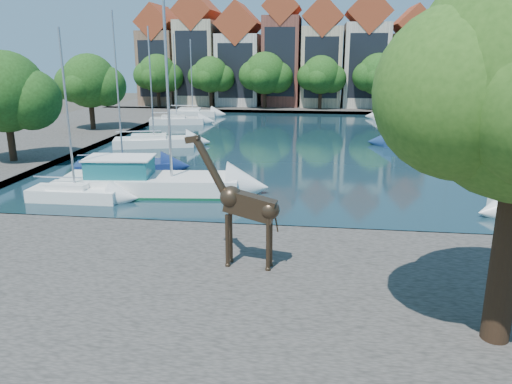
# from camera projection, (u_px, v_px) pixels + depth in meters

# --- Properties ---
(ground) EXTENTS (160.00, 160.00, 0.00)m
(ground) POSITION_uv_depth(u_px,v_px,m) (271.00, 234.00, 24.26)
(ground) COLOR #38332B
(ground) RESTS_ON ground
(water_basin) EXTENTS (38.00, 50.00, 0.08)m
(water_basin) POSITION_uv_depth(u_px,v_px,m) (296.00, 145.00, 47.15)
(water_basin) COLOR black
(water_basin) RESTS_ON ground
(near_quay) EXTENTS (50.00, 14.00, 0.50)m
(near_quay) POSITION_uv_depth(u_px,v_px,m) (250.00, 298.00, 17.52)
(near_quay) COLOR #534D48
(near_quay) RESTS_ON ground
(far_quay) EXTENTS (60.00, 16.00, 0.50)m
(far_quay) POSITION_uv_depth(u_px,v_px,m) (307.00, 106.00, 77.61)
(far_quay) COLOR #534D48
(far_quay) RESTS_ON ground
(left_quay) EXTENTS (14.00, 52.00, 0.50)m
(left_quay) POSITION_uv_depth(u_px,v_px,m) (48.00, 137.00, 50.19)
(left_quay) COLOR #534D48
(left_quay) RESTS_ON ground
(townhouse_west_end) EXTENTS (5.44, 9.18, 14.93)m
(townhouse_west_end) POSITION_uv_depth(u_px,v_px,m) (162.00, 59.00, 78.52)
(townhouse_west_end) COLOR #805E46
(townhouse_west_end) RESTS_ON far_quay
(townhouse_west_mid) EXTENTS (5.94, 9.18, 16.79)m
(townhouse_west_mid) POSITION_uv_depth(u_px,v_px,m) (199.00, 53.00, 77.53)
(townhouse_west_mid) COLOR #B5AA8B
(townhouse_west_mid) RESTS_ON far_quay
(townhouse_west_inner) EXTENTS (6.43, 9.18, 15.15)m
(townhouse_west_inner) POSITION_uv_depth(u_px,v_px,m) (240.00, 59.00, 76.97)
(townhouse_west_inner) COLOR beige
(townhouse_west_inner) RESTS_ON far_quay
(townhouse_center) EXTENTS (5.44, 9.18, 16.93)m
(townhouse_center) POSITION_uv_depth(u_px,v_px,m) (282.00, 52.00, 75.88)
(townhouse_center) COLOR brown
(townhouse_center) RESTS_ON far_quay
(townhouse_east_inner) EXTENTS (5.94, 9.18, 15.79)m
(townhouse_east_inner) POSITION_uv_depth(u_px,v_px,m) (322.00, 57.00, 75.31)
(townhouse_east_inner) COLOR #C3AF8B
(townhouse_east_inner) RESTS_ON far_quay
(townhouse_east_mid) EXTENTS (6.43, 9.18, 16.65)m
(townhouse_east_mid) POSITION_uv_depth(u_px,v_px,m) (365.00, 54.00, 74.40)
(townhouse_east_mid) COLOR beige
(townhouse_east_mid) RESTS_ON far_quay
(townhouse_east_end) EXTENTS (5.44, 9.18, 14.43)m
(townhouse_east_end) POSITION_uv_depth(u_px,v_px,m) (410.00, 61.00, 73.87)
(townhouse_east_end) COLOR brown
(townhouse_east_end) RESTS_ON far_quay
(far_tree_far_west) EXTENTS (7.28, 5.60, 7.68)m
(far_tree_far_west) POSITION_uv_depth(u_px,v_px,m) (158.00, 75.00, 73.73)
(far_tree_far_west) COLOR #332114
(far_tree_far_west) RESTS_ON far_quay
(far_tree_west) EXTENTS (6.76, 5.20, 7.36)m
(far_tree_west) POSITION_uv_depth(u_px,v_px,m) (211.00, 76.00, 72.77)
(far_tree_west) COLOR #332114
(far_tree_west) RESTS_ON far_quay
(far_tree_mid_west) EXTENTS (7.80, 6.00, 8.00)m
(far_tree_mid_west) POSITION_uv_depth(u_px,v_px,m) (266.00, 75.00, 71.72)
(far_tree_mid_west) COLOR #332114
(far_tree_mid_west) RESTS_ON far_quay
(far_tree_mid_east) EXTENTS (7.02, 5.40, 7.52)m
(far_tree_mid_east) POSITION_uv_depth(u_px,v_px,m) (321.00, 76.00, 70.77)
(far_tree_mid_east) COLOR #332114
(far_tree_mid_east) RESTS_ON far_quay
(far_tree_east) EXTENTS (7.54, 5.80, 7.84)m
(far_tree_east) POSITION_uv_depth(u_px,v_px,m) (379.00, 76.00, 69.74)
(far_tree_east) COLOR #332114
(far_tree_east) RESTS_ON far_quay
(far_tree_far_east) EXTENTS (6.76, 5.20, 7.36)m
(far_tree_far_east) POSITION_uv_depth(u_px,v_px,m) (438.00, 77.00, 68.80)
(far_tree_far_east) COLOR #332114
(far_tree_far_east) RESTS_ON far_quay
(side_tree_left_near) EXTENTS (7.80, 6.00, 8.20)m
(side_tree_left_near) POSITION_uv_depth(u_px,v_px,m) (6.00, 95.00, 36.80)
(side_tree_left_near) COLOR #332114
(side_tree_left_near) RESTS_ON left_quay
(side_tree_left_far) EXTENTS (7.28, 5.60, 7.88)m
(side_tree_left_far) POSITION_uv_depth(u_px,v_px,m) (90.00, 83.00, 52.22)
(side_tree_left_far) COLOR #332114
(side_tree_left_far) RESTS_ON left_quay
(giraffe_statue) EXTENTS (3.56, 0.79, 5.07)m
(giraffe_statue) POSITION_uv_depth(u_px,v_px,m) (243.00, 205.00, 18.88)
(giraffe_statue) COLOR #35271A
(giraffe_statue) RESTS_ON near_quay
(motorsailer) EXTENTS (11.07, 4.27, 11.38)m
(motorsailer) POSITION_uv_depth(u_px,v_px,m) (146.00, 179.00, 30.80)
(motorsailer) COLOR white
(motorsailer) RESTS_ON water_basin
(sailboat_left_a) EXTENTS (5.38, 1.91, 9.77)m
(sailboat_left_a) POSITION_uv_depth(u_px,v_px,m) (75.00, 191.00, 29.39)
(sailboat_left_a) COLOR white
(sailboat_left_a) RESTS_ON water_basin
(sailboat_left_b) EXTENTS (7.16, 4.10, 11.18)m
(sailboat_left_b) POSITION_uv_depth(u_px,v_px,m) (123.00, 164.00, 36.43)
(sailboat_left_b) COLOR navy
(sailboat_left_b) RESTS_ON water_basin
(sailboat_left_c) EXTENTS (7.64, 4.44, 10.61)m
(sailboat_left_c) POSITION_uv_depth(u_px,v_px,m) (154.00, 140.00, 46.04)
(sailboat_left_c) COLOR white
(sailboat_left_c) RESTS_ON water_basin
(sailboat_left_d) EXTENTS (6.71, 3.53, 10.42)m
(sailboat_left_d) POSITION_uv_depth(u_px,v_px,m) (177.00, 119.00, 60.05)
(sailboat_left_d) COLOR silver
(sailboat_left_d) RESTS_ON water_basin
(sailboat_left_e) EXTENTS (6.43, 2.52, 9.99)m
(sailboat_left_e) POSITION_uv_depth(u_px,v_px,m) (193.00, 112.00, 67.34)
(sailboat_left_e) COLOR silver
(sailboat_left_e) RESTS_ON water_basin
(sailboat_right_b) EXTENTS (7.99, 4.28, 12.15)m
(sailboat_right_b) POSITION_uv_depth(u_px,v_px,m) (429.00, 142.00, 45.20)
(sailboat_right_b) COLOR navy
(sailboat_right_b) RESTS_ON water_basin
(sailboat_right_c) EXTENTS (5.12, 3.38, 9.13)m
(sailboat_right_c) POSITION_uv_depth(u_px,v_px,m) (452.00, 136.00, 48.62)
(sailboat_right_c) COLOR beige
(sailboat_right_c) RESTS_ON water_basin
(sailboat_right_d) EXTENTS (6.13, 3.34, 8.53)m
(sailboat_right_d) POSITION_uv_depth(u_px,v_px,m) (398.00, 115.00, 63.88)
(sailboat_right_d) COLOR silver
(sailboat_right_d) RESTS_ON water_basin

